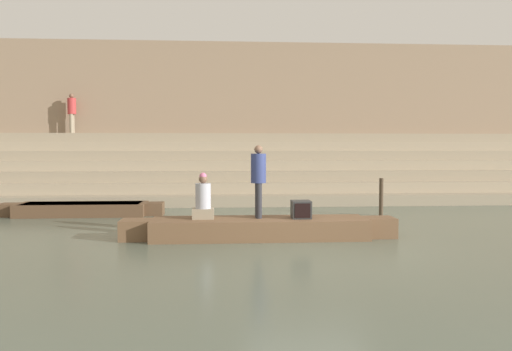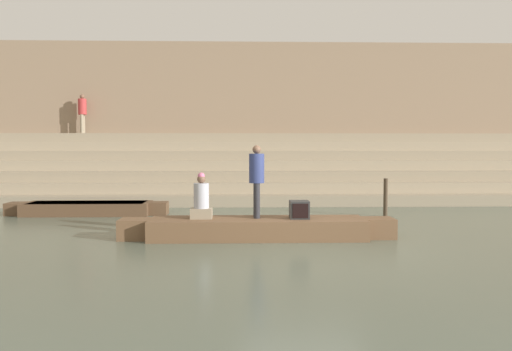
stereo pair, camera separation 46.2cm
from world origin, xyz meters
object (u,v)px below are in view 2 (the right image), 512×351
person_standing (257,176)px  person_rowing (201,200)px  rowboat_main (258,228)px  mooring_post (386,197)px  tv_set (299,210)px  moored_boat_shore (88,208)px  person_on_steps (82,111)px

person_standing → person_rowing: size_ratio=1.59×
rowboat_main → mooring_post: (3.92, 3.50, 0.32)m
tv_set → moored_boat_shore: bearing=145.3°
rowboat_main → person_standing: bearing=96.5°
mooring_post → rowboat_main: bearing=-138.2°
rowboat_main → mooring_post: size_ratio=5.47×
rowboat_main → person_standing: size_ratio=3.75×
rowboat_main → tv_set: size_ratio=13.95×
person_rowing → moored_boat_shore: (-3.77, 4.05, -0.65)m
rowboat_main → moored_boat_shore: (-5.03, 4.10, -0.04)m
rowboat_main → tv_set: 1.02m
tv_set → rowboat_main: bearing=178.4°
person_rowing → tv_set: person_rowing is taller
moored_boat_shore → person_rowing: bearing=-52.2°
person_rowing → mooring_post: person_rowing is taller
person_rowing → mooring_post: size_ratio=0.92×
person_standing → person_on_steps: person_on_steps is taller
person_on_steps → person_standing: bearing=125.2°
person_standing → mooring_post: size_ratio=1.46×
person_on_steps → mooring_post: bearing=147.7°
person_on_steps → person_rowing: bearing=120.3°
moored_boat_shore → person_on_steps: bearing=103.1°
rowboat_main → person_rowing: person_rowing is taller
rowboat_main → person_on_steps: bearing=122.8°
mooring_post → person_on_steps: size_ratio=0.66×
person_rowing → tv_set: bearing=-8.0°
person_standing → moored_boat_shore: person_standing is taller
rowboat_main → person_on_steps: person_on_steps is taller
tv_set → mooring_post: mooring_post is taller
moored_boat_shore → tv_set: bearing=-39.9°
tv_set → mooring_post: (2.98, 3.53, -0.09)m
moored_boat_shore → mooring_post: bearing=-9.0°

